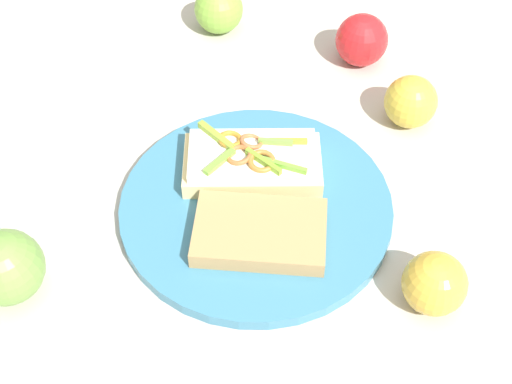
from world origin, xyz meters
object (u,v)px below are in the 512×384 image
Objects in this scene: bread_slice_side at (256,233)px; apple_2 at (411,102)px; apple_3 at (362,40)px; sandwich at (255,161)px; apple_5 at (219,9)px; apple_1 at (6,267)px; plate at (256,208)px; apple_4 at (435,283)px.

apple_2 is (0.19, -0.21, 0.01)m from bread_slice_side.
sandwich is at bearing 142.07° from apple_3.
apple_5 reaches higher than bread_slice_side.
sandwich is 0.30m from apple_1.
bread_slice_side is at bearing -89.59° from sandwich.
apple_1 reaches higher than sandwich.
sandwich is at bearing 112.50° from apple_2.
bread_slice_side is (-0.10, 0.01, -0.01)m from sandwich.
apple_3 is at bearing 56.39° from sandwich.
apple_3 is (0.31, -0.17, 0.01)m from bread_slice_side.
plate is at bearing -89.19° from sandwich.
apple_4 is (-0.05, -0.44, -0.01)m from apple_1.
bread_slice_side is 2.13× the size of apple_4.
apple_5 is at bearing 99.56° from sandwich.
plate is at bearing 95.53° from bread_slice_side.
apple_1 is at bearing 107.64° from plate.
apple_3 is at bearing -114.79° from apple_5.
apple_1 reaches higher than apple_4.
apple_4 is at bearing 172.50° from apple_2.
apple_2 is (0.22, -0.48, -0.01)m from apple_1.
apple_4 is at bearing -179.33° from apple_3.
apple_5 reaches higher than apple_4.
plate is 4.36× the size of apple_3.
plate is at bearing 147.34° from apple_3.
plate is 0.22m from apple_4.
bread_slice_side is 1.99× the size of apple_3.
bread_slice_side is at bearing -82.53° from apple_1.
apple_3 is at bearing -32.66° from plate.
apple_1 reaches higher than bread_slice_side.
sandwich is 0.10m from bread_slice_side.
apple_2 is at bearing -56.98° from plate.
bread_slice_side is 0.40m from apple_5.
apple_4 is (-0.40, -0.00, -0.00)m from apple_3.
apple_3 reaches higher than apple_2.
apple_2 is 0.28m from apple_4.
bread_slice_side is at bearing 131.21° from apple_2.
apple_5 is (0.40, 0.02, 0.01)m from bread_slice_side.
plate is 4.49× the size of apple_5.
sandwich is 2.32× the size of apple_3.
apple_5 is (0.22, 0.23, 0.00)m from apple_2.
apple_5 is at bearing 3.99° from plate.
apple_1 is 1.19× the size of apple_2.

